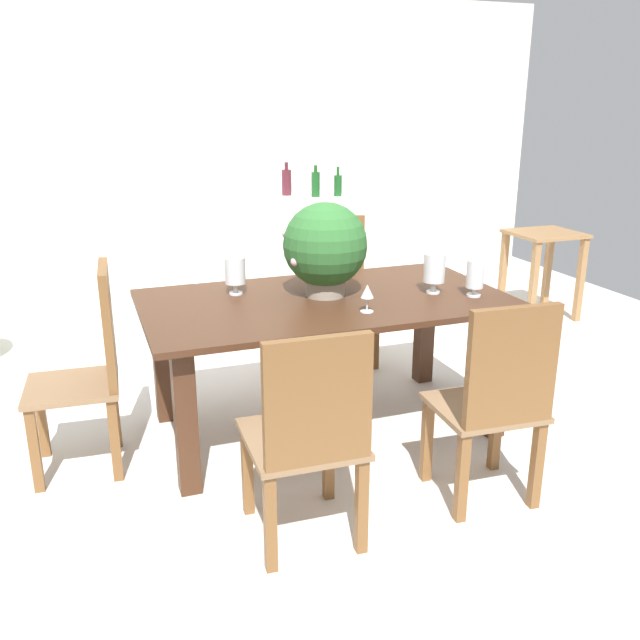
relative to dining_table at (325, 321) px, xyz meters
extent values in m
plane|color=silver|center=(0.00, 0.28, -0.61)|extent=(7.04, 7.04, 0.00)
cube|color=beige|center=(0.00, 2.88, 0.69)|extent=(6.40, 0.10, 2.60)
cube|color=#422616|center=(0.00, 0.00, 0.11)|extent=(1.89, 1.05, 0.03)
cube|color=#422616|center=(-0.81, -0.39, -0.26)|extent=(0.10, 0.10, 0.71)
cube|color=#422616|center=(0.81, -0.39, -0.26)|extent=(0.10, 0.10, 0.71)
cube|color=#422616|center=(-0.81, 0.39, -0.26)|extent=(0.10, 0.10, 0.71)
cube|color=#422616|center=(0.81, 0.39, -0.26)|extent=(0.10, 0.10, 0.71)
cube|color=brown|center=(-1.45, 0.18, -0.40)|extent=(0.05, 0.05, 0.42)
cube|color=brown|center=(-1.47, -0.16, -0.40)|extent=(0.05, 0.05, 0.42)
cube|color=brown|center=(-1.10, 0.16, -0.40)|extent=(0.05, 0.05, 0.42)
cube|color=brown|center=(-1.12, -0.18, -0.40)|extent=(0.05, 0.05, 0.42)
cube|color=olive|center=(-1.28, 0.00, -0.18)|extent=(0.45, 0.44, 0.03)
cube|color=brown|center=(-1.09, -0.01, 0.11)|extent=(0.06, 0.38, 0.56)
cube|color=brown|center=(-0.23, -0.67, -0.40)|extent=(0.05, 0.05, 0.42)
cube|color=brown|center=(-0.60, -0.66, -0.40)|extent=(0.05, 0.05, 0.42)
cube|color=brown|center=(-0.25, -1.07, -0.40)|extent=(0.05, 0.05, 0.42)
cube|color=brown|center=(-0.62, -1.06, -0.40)|extent=(0.05, 0.05, 0.42)
cube|color=olive|center=(-0.42, -0.86, -0.18)|extent=(0.46, 0.49, 0.03)
cube|color=brown|center=(-0.43, -1.08, 0.08)|extent=(0.41, 0.05, 0.49)
cube|color=brown|center=(0.21, 0.72, -0.40)|extent=(0.05, 0.05, 0.42)
cube|color=brown|center=(0.61, 0.68, -0.40)|extent=(0.05, 0.05, 0.42)
cube|color=brown|center=(0.24, 1.04, -0.40)|extent=(0.05, 0.05, 0.42)
cube|color=brown|center=(0.64, 1.01, -0.40)|extent=(0.05, 0.05, 0.42)
cube|color=olive|center=(0.42, 0.86, -0.18)|extent=(0.51, 0.44, 0.03)
cube|color=brown|center=(0.44, 1.04, 0.10)|extent=(0.44, 0.08, 0.54)
cube|color=brown|center=(0.62, -0.70, -0.40)|extent=(0.05, 0.05, 0.42)
cube|color=brown|center=(0.25, -0.68, -0.40)|extent=(0.05, 0.05, 0.42)
cube|color=brown|center=(0.59, -1.04, -0.40)|extent=(0.05, 0.05, 0.42)
cube|color=brown|center=(0.23, -1.02, -0.40)|extent=(0.05, 0.05, 0.42)
cube|color=olive|center=(0.42, -0.86, -0.18)|extent=(0.46, 0.44, 0.03)
cube|color=brown|center=(0.41, -1.05, 0.08)|extent=(0.40, 0.06, 0.51)
cylinder|color=gray|center=(0.02, 0.05, 0.18)|extent=(0.21, 0.21, 0.11)
sphere|color=#2D662D|center=(0.02, 0.05, 0.40)|extent=(0.44, 0.44, 0.44)
sphere|color=#DB9EB2|center=(0.06, -0.06, 0.44)|extent=(0.06, 0.06, 0.06)
sphere|color=#DB9EB2|center=(-0.17, 0.12, 0.45)|extent=(0.05, 0.05, 0.05)
sphere|color=#DB9EB2|center=(-0.17, -0.02, 0.34)|extent=(0.05, 0.05, 0.05)
sphere|color=#DB9EB2|center=(0.03, -0.10, 0.49)|extent=(0.04, 0.04, 0.04)
sphere|color=#DB9EB2|center=(0.13, 0.12, 0.39)|extent=(0.04, 0.04, 0.04)
sphere|color=#DB9EB2|center=(-0.10, -0.02, 0.38)|extent=(0.06, 0.06, 0.06)
cylinder|color=silver|center=(0.74, -0.23, 0.13)|extent=(0.07, 0.07, 0.01)
cylinder|color=silver|center=(0.74, -0.23, 0.16)|extent=(0.02, 0.02, 0.04)
cylinder|color=silver|center=(0.74, -0.23, 0.25)|extent=(0.09, 0.09, 0.15)
cylinder|color=silver|center=(0.57, -0.11, 0.13)|extent=(0.07, 0.07, 0.01)
cylinder|color=silver|center=(0.57, -0.11, 0.16)|extent=(0.03, 0.03, 0.05)
cylinder|color=silver|center=(0.57, -0.11, 0.26)|extent=(0.11, 0.11, 0.15)
cylinder|color=silver|center=(-0.42, 0.23, 0.13)|extent=(0.07, 0.07, 0.01)
cylinder|color=silver|center=(-0.42, 0.23, 0.16)|extent=(0.03, 0.03, 0.05)
cylinder|color=silver|center=(-0.42, 0.23, 0.26)|extent=(0.11, 0.11, 0.14)
cylinder|color=silver|center=(0.11, -0.29, 0.13)|extent=(0.06, 0.06, 0.00)
cylinder|color=silver|center=(0.11, -0.29, 0.16)|extent=(0.01, 0.01, 0.07)
cone|color=silver|center=(0.11, -0.29, 0.23)|extent=(0.06, 0.06, 0.07)
cube|color=silver|center=(0.41, 2.36, -0.14)|extent=(1.48, 0.52, 0.94)
cylinder|color=#B2BFB7|center=(1.02, 2.33, 0.41)|extent=(0.07, 0.07, 0.17)
cylinder|color=#B2BFB7|center=(1.02, 2.33, 0.52)|extent=(0.03, 0.03, 0.06)
cylinder|color=#511E28|center=(0.55, 2.44, 0.43)|extent=(0.08, 0.08, 0.21)
cylinder|color=#511E28|center=(0.55, 2.44, 0.57)|extent=(0.03, 0.03, 0.06)
cylinder|color=#194C1E|center=(0.95, 2.24, 0.41)|extent=(0.07, 0.07, 0.17)
cylinder|color=#194C1E|center=(0.95, 2.24, 0.54)|extent=(0.02, 0.02, 0.07)
cylinder|color=#194C1E|center=(0.76, 2.26, 0.43)|extent=(0.07, 0.07, 0.21)
cylinder|color=#194C1E|center=(0.76, 2.26, 0.56)|extent=(0.03, 0.03, 0.06)
cube|color=olive|center=(2.36, 1.26, 0.09)|extent=(0.53, 0.49, 0.02)
cube|color=olive|center=(2.13, 1.06, -0.27)|extent=(0.05, 0.05, 0.69)
cube|color=olive|center=(2.58, 1.06, -0.27)|extent=(0.05, 0.05, 0.69)
cube|color=olive|center=(2.13, 1.47, -0.27)|extent=(0.05, 0.05, 0.69)
cube|color=olive|center=(2.58, 1.47, -0.27)|extent=(0.05, 0.05, 0.69)
camera|label=1|loc=(-1.18, -3.17, 1.11)|focal=37.98mm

